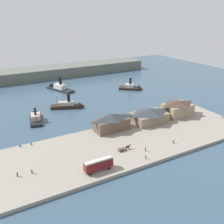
# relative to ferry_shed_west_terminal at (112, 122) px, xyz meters

# --- Properties ---
(ground_plane) EXTENTS (320.00, 320.00, 0.00)m
(ground_plane) POSITION_rel_ferry_shed_west_terminal_xyz_m (2.72, 9.07, -5.12)
(ground_plane) COLOR #385166
(quay_promenade) EXTENTS (110.00, 36.00, 1.20)m
(quay_promenade) POSITION_rel_ferry_shed_west_terminal_xyz_m (2.72, -12.93, -4.52)
(quay_promenade) COLOR gray
(quay_promenade) RESTS_ON ground
(seawall_edge) EXTENTS (110.00, 0.80, 1.00)m
(seawall_edge) POSITION_rel_ferry_shed_west_terminal_xyz_m (2.72, 5.47, -4.62)
(seawall_edge) COLOR slate
(seawall_edge) RESTS_ON ground
(ferry_shed_west_terminal) EXTENTS (15.77, 8.15, 7.72)m
(ferry_shed_west_terminal) POSITION_rel_ferry_shed_west_terminal_xyz_m (0.00, 0.00, 0.00)
(ferry_shed_west_terminal) COLOR brown
(ferry_shed_west_terminal) RESTS_ON quay_promenade
(ferry_shed_customs_shed) EXTENTS (17.13, 11.32, 6.79)m
(ferry_shed_customs_shed) POSITION_rel_ferry_shed_west_terminal_xyz_m (20.43, -0.88, -0.47)
(ferry_shed_customs_shed) COLOR #847056
(ferry_shed_customs_shed) RESTS_ON quay_promenade
(ferry_shed_central_terminal) EXTENTS (14.42, 10.52, 7.92)m
(ferry_shed_central_terminal) POSITION_rel_ferry_shed_west_terminal_xyz_m (38.43, -0.76, 0.10)
(ferry_shed_central_terminal) COLOR #998466
(ferry_shed_central_terminal) RESTS_ON quay_promenade
(street_tram) EXTENTS (10.00, 2.58, 4.17)m
(street_tram) POSITION_rel_ferry_shed_west_terminal_xyz_m (-19.60, -25.94, -1.47)
(street_tram) COLOR maroon
(street_tram) RESTS_ON quay_promenade
(horse_cart) EXTENTS (5.61, 1.48, 1.87)m
(horse_cart) POSITION_rel_ferry_shed_west_terminal_xyz_m (-4.93, -18.49, -2.99)
(horse_cart) COLOR brown
(horse_cart) RESTS_ON quay_promenade
(pedestrian_near_east_shed) EXTENTS (0.43, 0.43, 1.73)m
(pedestrian_near_east_shed) POSITION_rel_ferry_shed_west_terminal_xyz_m (-44.04, -15.96, -3.13)
(pedestrian_near_east_shed) COLOR #4C3D33
(pedestrian_near_east_shed) RESTS_ON quay_promenade
(pedestrian_standing_center) EXTENTS (0.43, 0.43, 1.75)m
(pedestrian_standing_center) POSITION_rel_ferry_shed_west_terminal_xyz_m (1.98, -23.00, -3.12)
(pedestrian_standing_center) COLOR #3D4C42
(pedestrian_standing_center) RESTS_ON quay_promenade
(pedestrian_at_waters_edge) EXTENTS (0.43, 0.43, 1.73)m
(pedestrian_at_waters_edge) POSITION_rel_ferry_shed_west_terminal_xyz_m (-39.51, -16.59, -3.13)
(pedestrian_at_waters_edge) COLOR #4C3D33
(pedestrian_at_waters_edge) RESTS_ON quay_promenade
(pedestrian_near_west_shed) EXTENTS (0.39, 0.39, 1.57)m
(pedestrian_near_west_shed) POSITION_rel_ferry_shed_west_terminal_xyz_m (54.72, -15.95, -3.20)
(pedestrian_near_west_shed) COLOR #4C3D33
(pedestrian_near_west_shed) RESTS_ON quay_promenade
(pedestrian_walking_west) EXTENTS (0.40, 0.40, 1.61)m
(pedestrian_walking_west) POSITION_rel_ferry_shed_west_terminal_xyz_m (-1.35, -27.62, -3.18)
(pedestrian_walking_west) COLOR #3D4C42
(pedestrian_walking_west) RESTS_ON quay_promenade
(pedestrian_near_cart) EXTENTS (0.42, 0.42, 1.72)m
(pedestrian_near_cart) POSITION_rel_ferry_shed_west_terminal_xyz_m (15.53, -23.58, -3.13)
(pedestrian_near_cart) COLOR #4C3D33
(pedestrian_near_cart) RESTS_ON quay_promenade
(mooring_post_center_west) EXTENTS (0.44, 0.44, 0.90)m
(mooring_post_center_west) POSITION_rel_ferry_shed_west_terminal_xyz_m (-35.02, 3.48, -3.47)
(mooring_post_center_west) COLOR black
(mooring_post_center_west) RESTS_ON quay_promenade
(mooring_post_west) EXTENTS (0.44, 0.44, 0.90)m
(mooring_post_west) POSITION_rel_ferry_shed_west_terminal_xyz_m (-39.27, 3.99, -3.47)
(mooring_post_west) COLOR black
(mooring_post_west) RESTS_ON quay_promenade
(ferry_approaching_east) EXTENTS (16.51, 15.17, 10.38)m
(ferry_approaching_east) POSITION_rel_ferry_shed_west_terminal_xyz_m (47.19, 52.98, -3.86)
(ferry_approaching_east) COLOR black
(ferry_approaching_east) RESTS_ON ground
(ferry_approaching_west) EXTENTS (19.21, 11.63, 9.79)m
(ferry_approaching_west) POSITION_rel_ferry_shed_west_terminal_xyz_m (-4.89, 39.40, -3.62)
(ferry_approaching_west) COLOR black
(ferry_approaching_west) RESTS_ON ground
(ferry_mid_harbor) EXTENTS (14.69, 24.16, 11.47)m
(ferry_mid_harbor) POSITION_rel_ferry_shed_west_terminal_xyz_m (0.63, 78.46, -3.62)
(ferry_mid_harbor) COLOR #23282D
(ferry_mid_harbor) RESTS_ON ground
(ferry_near_quay) EXTENTS (8.92, 18.00, 9.71)m
(ferry_near_quay) POSITION_rel_ferry_shed_west_terminal_xyz_m (-26.13, 31.83, -3.90)
(ferry_near_quay) COLOR black
(ferry_near_quay) RESTS_ON ground
(far_headland) EXTENTS (180.00, 24.00, 8.00)m
(far_headland) POSITION_rel_ferry_shed_west_terminal_xyz_m (2.72, 119.07, -1.12)
(far_headland) COLOR #60665B
(far_headland) RESTS_ON ground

